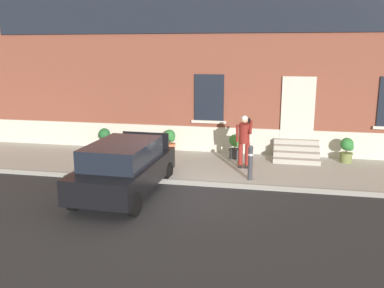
% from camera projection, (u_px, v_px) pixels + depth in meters
% --- Properties ---
extents(ground_plane, '(80.00, 80.00, 0.00)m').
position_uv_depth(ground_plane, '(184.00, 196.00, 11.58)').
color(ground_plane, '#232326').
extents(sidewalk, '(24.00, 3.60, 0.15)m').
position_uv_depth(sidewalk, '(202.00, 166.00, 14.24)').
color(sidewalk, '#99968E').
rests_on(sidewalk, ground).
extents(curb_edge, '(24.00, 0.12, 0.15)m').
position_uv_depth(curb_edge, '(190.00, 183.00, 12.47)').
color(curb_edge, gray).
rests_on(curb_edge, ground).
extents(building_facade, '(24.00, 1.52, 7.50)m').
position_uv_depth(building_facade, '(214.00, 55.00, 15.81)').
color(building_facade, brown).
rests_on(building_facade, ground).
extents(entrance_stoop, '(1.57, 1.28, 0.64)m').
position_uv_depth(entrance_stoop, '(296.00, 152.00, 14.82)').
color(entrance_stoop, '#9E998E').
rests_on(entrance_stoop, sidewalk).
extents(hatchback_car_black, '(1.89, 4.11, 1.50)m').
position_uv_depth(hatchback_car_black, '(124.00, 167.00, 11.51)').
color(hatchback_car_black, black).
rests_on(hatchback_car_black, ground).
extents(bollard_near_person, '(0.15, 0.15, 1.04)m').
position_uv_depth(bollard_near_person, '(250.00, 161.00, 12.38)').
color(bollard_near_person, '#333338').
rests_on(bollard_near_person, sidewalk).
extents(bollard_far_left, '(0.15, 0.15, 1.04)m').
position_uv_depth(bollard_far_left, '(140.00, 156.00, 13.05)').
color(bollard_far_left, '#333338').
rests_on(bollard_far_left, sidewalk).
extents(person_on_phone, '(0.51, 0.49, 1.75)m').
position_uv_depth(person_on_phone, '(244.00, 138.00, 13.49)').
color(person_on_phone, maroon).
rests_on(person_on_phone, sidewalk).
extents(planter_cream, '(0.44, 0.44, 0.86)m').
position_uv_depth(planter_cream, '(105.00, 139.00, 16.01)').
color(planter_cream, beige).
rests_on(planter_cream, sidewalk).
extents(planter_terracotta, '(0.44, 0.44, 0.86)m').
position_uv_depth(planter_terracotta, '(170.00, 140.00, 15.74)').
color(planter_terracotta, '#B25B38').
rests_on(planter_terracotta, sidewalk).
extents(planter_charcoal, '(0.44, 0.44, 0.86)m').
position_uv_depth(planter_charcoal, '(235.00, 146.00, 14.88)').
color(planter_charcoal, '#2D2D30').
rests_on(planter_charcoal, sidewalk).
extents(planter_olive, '(0.44, 0.44, 0.86)m').
position_uv_depth(planter_olive, '(347.00, 149.00, 14.30)').
color(planter_olive, '#606B38').
rests_on(planter_olive, sidewalk).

